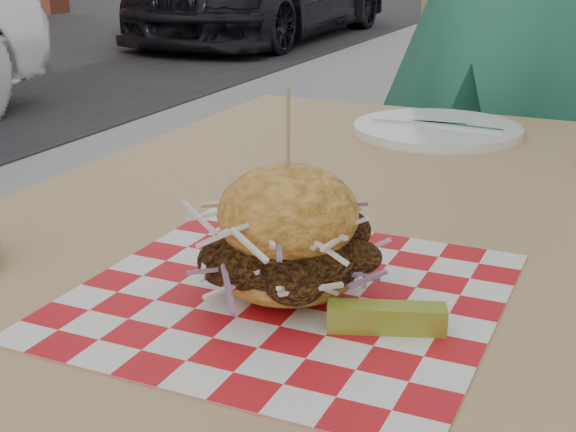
% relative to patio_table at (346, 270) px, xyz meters
% --- Properties ---
extents(patio_table, '(0.80, 1.20, 0.75)m').
position_rel_patio_table_xyz_m(patio_table, '(0.00, 0.00, 0.00)').
color(patio_table, tan).
rests_on(patio_table, ground).
extents(patio_chair, '(0.45, 0.46, 0.95)m').
position_rel_patio_table_xyz_m(patio_chair, '(0.01, 0.96, -0.12)').
color(patio_chair, tan).
rests_on(patio_chair, ground).
extents(paper_liner, '(0.36, 0.36, 0.00)m').
position_rel_patio_table_xyz_m(paper_liner, '(0.04, -0.25, 0.08)').
color(paper_liner, red).
rests_on(paper_liner, patio_table).
extents(sandwich, '(0.16, 0.16, 0.18)m').
position_rel_patio_table_xyz_m(sandwich, '(0.04, -0.25, 0.13)').
color(sandwich, gold).
rests_on(sandwich, paper_liner).
extents(pickle_spear, '(0.10, 0.05, 0.02)m').
position_rel_patio_table_xyz_m(pickle_spear, '(0.14, -0.28, 0.09)').
color(pickle_spear, olive).
rests_on(pickle_spear, paper_liner).
extents(place_setting, '(0.27, 0.27, 0.02)m').
position_rel_patio_table_xyz_m(place_setting, '(0.00, 0.41, 0.09)').
color(place_setting, white).
rests_on(place_setting, patio_table).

